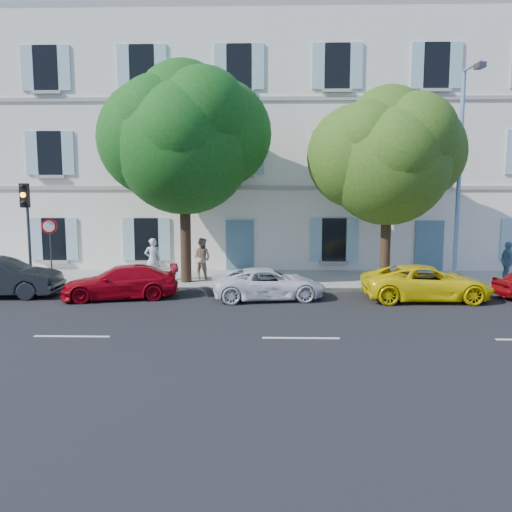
{
  "coord_description": "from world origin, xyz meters",
  "views": [
    {
      "loc": [
        -0.84,
        -16.58,
        3.71
      ],
      "look_at": [
        -1.32,
        2.0,
        1.4
      ],
      "focal_mm": 35.0,
      "sensor_mm": 36.0,
      "label": 1
    }
  ],
  "objects_px": {
    "car_yellow_supercar": "(426,283)",
    "tree_left": "(184,146)",
    "pedestrian_a": "(153,260)",
    "street_lamp": "(461,166)",
    "tree_right": "(388,163)",
    "car_white_coupe": "(269,284)",
    "road_sign": "(50,237)",
    "car_red_coupe": "(121,282)",
    "pedestrian_b": "(202,258)",
    "pedestrian_c": "(507,262)",
    "traffic_light": "(26,212)"
  },
  "relations": [
    {
      "from": "pedestrian_c",
      "to": "car_yellow_supercar",
      "type": "bearing_deg",
      "value": 124.12
    },
    {
      "from": "tree_right",
      "to": "pedestrian_b",
      "type": "xyz_separation_m",
      "value": [
        -7.41,
        1.22,
        -3.87
      ]
    },
    {
      "from": "car_white_coupe",
      "to": "pedestrian_c",
      "type": "height_order",
      "value": "pedestrian_c"
    },
    {
      "from": "tree_right",
      "to": "pedestrian_c",
      "type": "xyz_separation_m",
      "value": [
        5.16,
        0.8,
        -3.92
      ]
    },
    {
      "from": "car_yellow_supercar",
      "to": "tree_left",
      "type": "distance_m",
      "value": 10.55
    },
    {
      "from": "road_sign",
      "to": "car_yellow_supercar",
      "type": "bearing_deg",
      "value": -7.82
    },
    {
      "from": "tree_right",
      "to": "traffic_light",
      "type": "height_order",
      "value": "tree_right"
    },
    {
      "from": "pedestrian_a",
      "to": "road_sign",
      "type": "bearing_deg",
      "value": -6.19
    },
    {
      "from": "car_red_coupe",
      "to": "traffic_light",
      "type": "distance_m",
      "value": 5.09
    },
    {
      "from": "pedestrian_c",
      "to": "traffic_light",
      "type": "bearing_deg",
      "value": 92.41
    },
    {
      "from": "car_yellow_supercar",
      "to": "pedestrian_c",
      "type": "xyz_separation_m",
      "value": [
        4.2,
        3.0,
        0.35
      ]
    },
    {
      "from": "pedestrian_b",
      "to": "pedestrian_c",
      "type": "height_order",
      "value": "pedestrian_b"
    },
    {
      "from": "car_red_coupe",
      "to": "pedestrian_b",
      "type": "xyz_separation_m",
      "value": [
        2.46,
        3.41,
        0.43
      ]
    },
    {
      "from": "street_lamp",
      "to": "pedestrian_b",
      "type": "xyz_separation_m",
      "value": [
        -10.12,
        1.47,
        -3.76
      ]
    },
    {
      "from": "pedestrian_a",
      "to": "pedestrian_b",
      "type": "distance_m",
      "value": 2.04
    },
    {
      "from": "car_white_coupe",
      "to": "car_yellow_supercar",
      "type": "distance_m",
      "value": 5.55
    },
    {
      "from": "tree_right",
      "to": "pedestrian_a",
      "type": "relative_size",
      "value": 4.16
    },
    {
      "from": "car_red_coupe",
      "to": "pedestrian_c",
      "type": "xyz_separation_m",
      "value": [
        15.03,
        2.99,
        0.38
      ]
    },
    {
      "from": "pedestrian_a",
      "to": "pedestrian_c",
      "type": "height_order",
      "value": "pedestrian_a"
    },
    {
      "from": "street_lamp",
      "to": "pedestrian_a",
      "type": "distance_m",
      "value": 12.63
    },
    {
      "from": "tree_left",
      "to": "pedestrian_a",
      "type": "relative_size",
      "value": 4.78
    },
    {
      "from": "car_white_coupe",
      "to": "pedestrian_c",
      "type": "xyz_separation_m",
      "value": [
        9.75,
        2.96,
        0.41
      ]
    },
    {
      "from": "car_red_coupe",
      "to": "tree_right",
      "type": "distance_m",
      "value": 10.98
    },
    {
      "from": "traffic_light",
      "to": "road_sign",
      "type": "bearing_deg",
      "value": 16.13
    },
    {
      "from": "car_white_coupe",
      "to": "tree_left",
      "type": "height_order",
      "value": "tree_left"
    },
    {
      "from": "traffic_light",
      "to": "road_sign",
      "type": "distance_m",
      "value": 1.28
    },
    {
      "from": "tree_left",
      "to": "street_lamp",
      "type": "bearing_deg",
      "value": -3.51
    },
    {
      "from": "pedestrian_b",
      "to": "car_red_coupe",
      "type": "bearing_deg",
      "value": 76.16
    },
    {
      "from": "tree_right",
      "to": "road_sign",
      "type": "relative_size",
      "value": 2.83
    },
    {
      "from": "pedestrian_c",
      "to": "pedestrian_a",
      "type": "bearing_deg",
      "value": 89.68
    },
    {
      "from": "traffic_light",
      "to": "pedestrian_a",
      "type": "bearing_deg",
      "value": 12.16
    },
    {
      "from": "car_yellow_supercar",
      "to": "road_sign",
      "type": "bearing_deg",
      "value": 81.2
    },
    {
      "from": "tree_right",
      "to": "pedestrian_a",
      "type": "bearing_deg",
      "value": 176.76
    },
    {
      "from": "car_white_coupe",
      "to": "street_lamp",
      "type": "distance_m",
      "value": 8.64
    },
    {
      "from": "pedestrian_a",
      "to": "pedestrian_c",
      "type": "bearing_deg",
      "value": 163.54
    },
    {
      "from": "tree_left",
      "to": "pedestrian_b",
      "type": "height_order",
      "value": "tree_left"
    },
    {
      "from": "tree_right",
      "to": "traffic_light",
      "type": "xyz_separation_m",
      "value": [
        -13.99,
        -0.47,
        -1.86
      ]
    },
    {
      "from": "car_red_coupe",
      "to": "car_yellow_supercar",
      "type": "height_order",
      "value": "car_yellow_supercar"
    },
    {
      "from": "pedestrian_a",
      "to": "street_lamp",
      "type": "bearing_deg",
      "value": 158.78
    },
    {
      "from": "car_red_coupe",
      "to": "traffic_light",
      "type": "relative_size",
      "value": 1.02
    },
    {
      "from": "road_sign",
      "to": "pedestrian_a",
      "type": "xyz_separation_m",
      "value": [
        3.87,
        0.78,
        -0.99
      ]
    },
    {
      "from": "road_sign",
      "to": "street_lamp",
      "type": "height_order",
      "value": "street_lamp"
    },
    {
      "from": "tree_left",
      "to": "street_lamp",
      "type": "relative_size",
      "value": 1.04
    },
    {
      "from": "tree_right",
      "to": "street_lamp",
      "type": "height_order",
      "value": "street_lamp"
    },
    {
      "from": "street_lamp",
      "to": "pedestrian_b",
      "type": "relative_size",
      "value": 4.72
    },
    {
      "from": "car_red_coupe",
      "to": "traffic_light",
      "type": "xyz_separation_m",
      "value": [
        -4.12,
        1.72,
        2.44
      ]
    },
    {
      "from": "tree_left",
      "to": "road_sign",
      "type": "distance_m",
      "value": 6.4
    },
    {
      "from": "pedestrian_b",
      "to": "pedestrian_a",
      "type": "bearing_deg",
      "value": 41.68
    },
    {
      "from": "car_white_coupe",
      "to": "pedestrian_b",
      "type": "height_order",
      "value": "pedestrian_b"
    },
    {
      "from": "car_red_coupe",
      "to": "street_lamp",
      "type": "bearing_deg",
      "value": 86.21
    }
  ]
}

